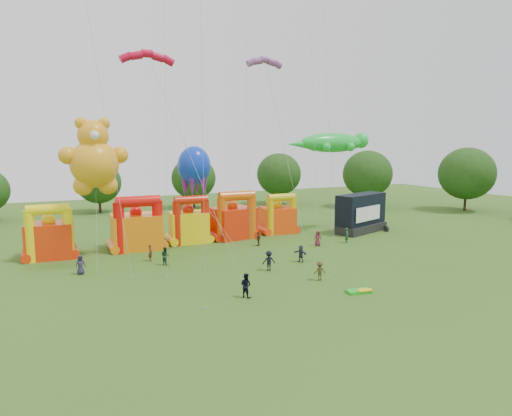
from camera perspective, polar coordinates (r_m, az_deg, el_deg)
name	(u,v)px	position (r m, az deg, el deg)	size (l,w,h in m)	color
ground	(329,324)	(32.71, 9.07, -14.10)	(160.00, 160.00, 0.00)	#365818
tree_ring	(310,234)	(30.76, 6.80, -3.30)	(126.55, 128.68, 12.07)	#352314
bouncy_castle_0	(50,237)	(53.61, -24.39, -3.35)	(5.08, 4.25, 5.99)	red
bouncy_castle_1	(137,229)	(54.80, -14.67, -2.50)	(5.71, 4.66, 6.39)	orange
bouncy_castle_2	(189,224)	(56.99, -8.38, -2.04)	(4.80, 3.96, 5.98)	yellow
bouncy_castle_3	(233,220)	(59.07, -2.86, -1.51)	(6.03, 5.23, 6.28)	red
bouncy_castle_4	(278,218)	(62.58, 2.77, -1.19)	(5.01, 4.28, 5.54)	#FF440D
stage_trailer	(361,213)	(64.79, 12.99, -0.67)	(8.95, 5.75, 5.34)	black
teddy_bear_kite	(95,174)	(50.44, -19.50, 4.03)	(7.04, 8.96, 15.04)	orange
gecko_kite	(333,170)	(62.56, 9.56, 4.67)	(12.99, 6.72, 13.77)	green
octopus_kite	(207,199)	(55.97, -6.17, 1.18)	(5.01, 9.33, 12.00)	#0D33C3
parafoil_kites	(180,143)	(43.05, -9.50, 8.00)	(22.99, 15.41, 32.58)	red
diamond_kites	(253,110)	(44.23, -0.43, 12.17)	(17.30, 18.34, 34.75)	#E4410A
folded_kite_bundle	(359,291)	(39.34, 12.78, -10.10)	(2.12, 1.31, 0.31)	green
spectator_0	(80,265)	(46.29, -21.10, -6.64)	(0.91, 0.59, 1.85)	#2A253E
spectator_1	(150,253)	(49.29, -13.06, -5.46)	(0.64, 0.42, 1.76)	#512417
spectator_2	(165,256)	(47.42, -11.28, -5.88)	(0.91, 0.71, 1.87)	#193F21
spectator_3	(269,261)	(44.49, 1.61, -6.61)	(1.26, 0.73, 1.96)	black
spectator_4	(258,239)	(54.93, 0.30, -3.86)	(1.00, 0.42, 1.71)	#42301A
spectator_5	(301,254)	(47.85, 5.61, -5.69)	(1.64, 0.52, 1.77)	#272D41
spectator_6	(318,238)	(55.27, 7.73, -3.79)	(0.91, 0.59, 1.86)	maroon
spectator_7	(347,235)	(57.60, 11.31, -3.37)	(0.69, 0.45, 1.88)	#1C482B
spectator_8	(246,285)	(37.10, -1.28, -9.63)	(0.96, 0.75, 1.98)	black
spectator_9	(320,271)	(41.85, 7.95, -7.80)	(1.13, 0.65, 1.74)	#3E3518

